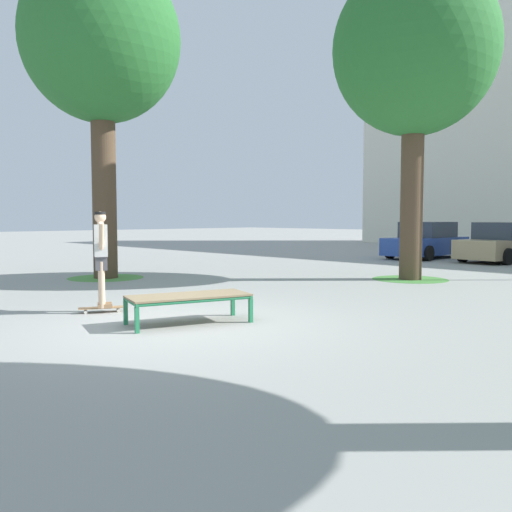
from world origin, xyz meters
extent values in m
plane|color=#999993|center=(0.00, 0.00, 0.00)|extent=(120.00, 120.00, 0.00)
cube|color=#237A4C|center=(-0.01, 1.15, 0.19)|extent=(0.08, 0.08, 0.38)
cube|color=#237A4C|center=(0.66, 0.93, 0.19)|extent=(0.08, 0.08, 0.38)
cube|color=#237A4C|center=(-0.58, -0.60, 0.19)|extent=(0.08, 0.08, 0.38)
cube|color=#237A4C|center=(0.09, -0.82, 0.19)|extent=(0.08, 0.08, 0.38)
cylinder|color=#237A4C|center=(-0.29, 0.27, 0.41)|extent=(0.64, 1.82, 0.05)
cylinder|color=#237A4C|center=(0.37, 0.06, 0.41)|extent=(0.64, 1.82, 0.05)
cylinder|color=#237A4C|center=(0.33, 1.04, 0.41)|extent=(0.74, 0.28, 0.05)
cylinder|color=#237A4C|center=(-0.25, -0.71, 0.41)|extent=(0.74, 0.28, 0.05)
cube|color=#847051|center=(0.04, 0.17, 0.45)|extent=(1.31, 2.04, 0.03)
cube|color=#9E754C|center=(-1.86, -0.30, 0.08)|extent=(0.54, 0.80, 0.02)
cylinder|color=silver|center=(-1.80, -0.02, 0.03)|extent=(0.05, 0.06, 0.06)
cylinder|color=silver|center=(-1.66, -0.08, 0.03)|extent=(0.05, 0.06, 0.06)
cylinder|color=silver|center=(-2.05, -0.52, 0.03)|extent=(0.05, 0.06, 0.06)
cylinder|color=silver|center=(-1.91, -0.58, 0.03)|extent=(0.05, 0.06, 0.06)
cylinder|color=beige|center=(-1.95, -0.26, 0.50)|extent=(0.11, 0.11, 0.82)
cube|color=#99704C|center=(-1.92, -0.21, 0.13)|extent=(0.20, 0.26, 0.07)
cylinder|color=beige|center=(-1.77, -0.35, 0.50)|extent=(0.11, 0.11, 0.82)
cube|color=#99704C|center=(-1.74, -0.30, 0.13)|extent=(0.20, 0.26, 0.07)
cube|color=#4C4C51|center=(-1.86, -0.30, 0.88)|extent=(0.36, 0.31, 0.24)
cube|color=silver|center=(-1.86, -0.30, 1.28)|extent=(0.42, 0.36, 0.56)
cylinder|color=beige|center=(-2.12, -0.17, 1.35)|extent=(0.39, 0.25, 0.52)
cylinder|color=beige|center=(-1.59, -0.44, 1.35)|extent=(0.39, 0.25, 0.52)
sphere|color=beige|center=(-1.86, -0.30, 1.69)|extent=(0.20, 0.20, 0.20)
cylinder|color=black|center=(-1.86, -0.30, 1.76)|extent=(0.19, 0.19, 0.05)
cylinder|color=brown|center=(-6.81, 2.56, 2.34)|extent=(0.66, 0.66, 4.69)
ellipsoid|color=#286B2D|center=(-6.81, 2.56, 6.50)|extent=(4.27, 4.27, 4.49)
cylinder|color=#519342|center=(-6.81, 2.56, 0.00)|extent=(2.07, 2.07, 0.01)
cylinder|color=brown|center=(-0.65, 8.26, 2.15)|extent=(0.60, 0.60, 4.29)
ellipsoid|color=#286B2D|center=(-0.65, 8.26, 6.13)|extent=(4.32, 4.32, 4.54)
cylinder|color=#47893D|center=(-0.65, 8.26, 0.00)|extent=(2.02, 2.02, 0.01)
cube|color=#28479E|center=(-4.18, 15.78, 0.51)|extent=(1.83, 4.25, 0.70)
cube|color=#2D3847|center=(-4.18, 15.93, 1.18)|extent=(1.63, 2.15, 0.64)
cylinder|color=black|center=(-3.37, 14.45, 0.30)|extent=(0.24, 0.61, 0.60)
cylinder|color=black|center=(-5.07, 14.51, 0.30)|extent=(0.24, 0.61, 0.60)
cylinder|color=black|center=(-3.29, 17.06, 0.30)|extent=(0.24, 0.61, 0.60)
cylinder|color=black|center=(-4.99, 17.11, 0.30)|extent=(0.24, 0.61, 0.60)
cube|color=tan|center=(-1.21, 16.12, 0.51)|extent=(2.17, 4.37, 0.70)
cube|color=#2D3847|center=(-1.19, 16.27, 1.18)|extent=(1.79, 2.27, 0.64)
cylinder|color=black|center=(-0.51, 14.73, 0.30)|extent=(0.29, 0.62, 0.60)
cylinder|color=black|center=(-2.20, 14.93, 0.30)|extent=(0.29, 0.62, 0.60)
cylinder|color=black|center=(-1.90, 17.52, 0.30)|extent=(0.29, 0.62, 0.60)
camera|label=1|loc=(6.85, -5.09, 1.68)|focal=38.19mm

